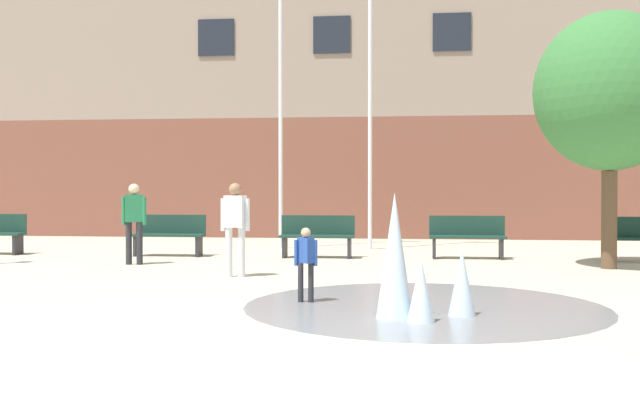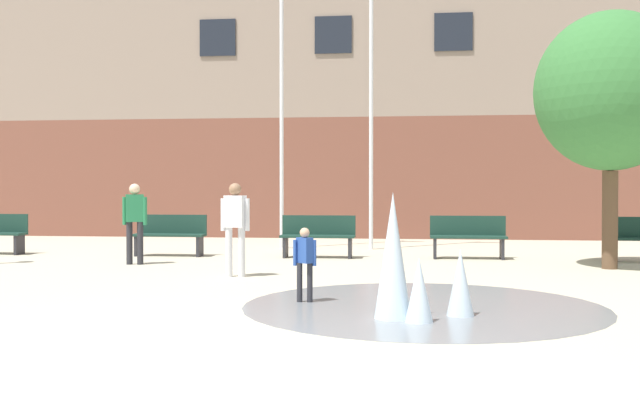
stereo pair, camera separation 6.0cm
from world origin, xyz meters
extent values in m
plane|color=#BCB299|center=(0.00, 0.00, 0.00)|extent=(100.00, 100.00, 0.00)
cube|color=brown|center=(0.00, 18.86, 1.80)|extent=(36.00, 6.00, 3.60)
cube|color=gray|center=(0.00, 18.86, 5.81)|extent=(36.00, 6.00, 4.40)
cube|color=#1E232D|center=(-3.50, 15.84, 6.03)|extent=(1.10, 0.06, 1.10)
cube|color=#1E232D|center=(0.00, 15.84, 6.03)|extent=(1.10, 0.06, 1.10)
cube|color=#1E232D|center=(3.50, 15.84, 6.03)|extent=(1.10, 0.06, 1.10)
cylinder|color=gray|center=(2.45, 3.39, 0.00)|extent=(4.61, 4.61, 0.01)
cone|color=silver|center=(2.87, 2.73, 0.40)|extent=(0.33, 0.33, 0.79)
cone|color=silver|center=(2.08, 2.45, 0.73)|extent=(0.43, 0.43, 1.46)
cone|color=silver|center=(2.38, 2.25, 0.37)|extent=(0.32, 0.32, 0.73)
cube|color=#28282D|center=(-6.49, 9.71, 0.22)|extent=(0.06, 0.40, 0.44)
cube|color=#28282D|center=(-3.71, 9.75, 0.22)|extent=(0.06, 0.40, 0.44)
cube|color=#28282D|center=(-2.31, 9.75, 0.22)|extent=(0.06, 0.40, 0.44)
cube|color=#19382D|center=(-3.01, 9.75, 0.47)|extent=(1.60, 0.44, 0.05)
cube|color=#19382D|center=(-3.01, 9.95, 0.70)|extent=(1.60, 0.04, 0.42)
cube|color=#28282D|center=(-0.40, 9.72, 0.22)|extent=(0.06, 0.40, 0.44)
cube|color=#28282D|center=(1.00, 9.72, 0.22)|extent=(0.06, 0.40, 0.44)
cube|color=#19382D|center=(0.30, 9.72, 0.47)|extent=(1.60, 0.44, 0.05)
cube|color=#19382D|center=(0.30, 9.92, 0.70)|extent=(1.60, 0.04, 0.42)
cube|color=#28282D|center=(2.80, 9.88, 0.22)|extent=(0.06, 0.40, 0.44)
cube|color=#28282D|center=(4.20, 9.88, 0.22)|extent=(0.06, 0.40, 0.44)
cube|color=#19382D|center=(3.50, 9.88, 0.47)|extent=(1.60, 0.44, 0.05)
cube|color=#19382D|center=(3.50, 10.08, 0.70)|extent=(1.60, 0.04, 0.42)
cube|color=#28282D|center=(6.36, 9.72, 0.22)|extent=(0.06, 0.40, 0.44)
cylinder|color=#28282D|center=(-3.21, 7.94, 0.42)|extent=(0.12, 0.12, 0.84)
cylinder|color=#28282D|center=(-2.99, 7.94, 0.42)|extent=(0.12, 0.12, 0.84)
cube|color=#237547|center=(-3.10, 7.94, 1.11)|extent=(0.39, 0.32, 0.54)
sphere|color=beige|center=(-3.10, 7.94, 1.48)|extent=(0.21, 0.21, 0.21)
cylinder|color=#237547|center=(-3.31, 7.94, 1.05)|extent=(0.08, 0.08, 0.55)
cylinder|color=#237547|center=(-2.89, 7.94, 1.05)|extent=(0.08, 0.08, 0.55)
cylinder|color=#28282D|center=(0.83, 3.55, 0.26)|extent=(0.07, 0.07, 0.52)
cylinder|color=#28282D|center=(0.97, 3.55, 0.26)|extent=(0.07, 0.07, 0.52)
cube|color=#284C9E|center=(0.90, 3.55, 0.69)|extent=(0.24, 0.23, 0.33)
sphere|color=tan|center=(0.90, 3.55, 0.92)|extent=(0.13, 0.13, 0.13)
cylinder|color=#284C9E|center=(0.77, 3.55, 0.65)|extent=(0.05, 0.05, 0.34)
cylinder|color=#284C9E|center=(1.03, 3.55, 0.65)|extent=(0.05, 0.05, 0.34)
cylinder|color=silver|center=(-0.78, 6.20, 0.42)|extent=(0.12, 0.12, 0.84)
cylinder|color=silver|center=(-0.56, 6.20, 0.42)|extent=(0.12, 0.12, 0.84)
cube|color=white|center=(-0.67, 6.20, 1.11)|extent=(0.38, 0.27, 0.54)
sphere|color=#997051|center=(-0.67, 6.20, 1.48)|extent=(0.21, 0.21, 0.21)
cylinder|color=white|center=(-0.88, 6.20, 1.05)|extent=(0.08, 0.08, 0.55)
cylinder|color=white|center=(-0.46, 6.20, 1.05)|extent=(0.08, 0.08, 0.55)
cylinder|color=silver|center=(-0.90, 12.12, 4.47)|extent=(0.10, 0.10, 8.95)
cylinder|color=silver|center=(1.32, 12.12, 4.29)|extent=(0.10, 0.10, 8.58)
cylinder|color=brown|center=(5.97, 8.25, 0.91)|extent=(0.28, 0.28, 1.83)
ellipsoid|color=#387538|center=(5.97, 8.25, 3.30)|extent=(2.78, 2.78, 2.96)
camera|label=1|loc=(2.23, -6.20, 1.52)|focal=42.00mm
camera|label=2|loc=(2.29, -6.19, 1.52)|focal=42.00mm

